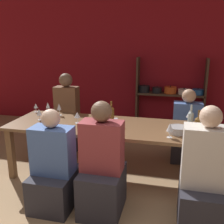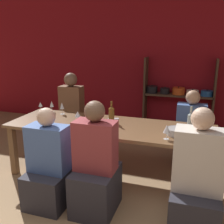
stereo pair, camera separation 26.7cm
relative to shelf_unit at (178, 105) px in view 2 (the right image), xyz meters
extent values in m
cube|color=maroon|center=(-0.77, 0.20, 0.80)|extent=(8.80, 0.06, 2.70)
cube|color=#4C3828|center=(-0.67, 0.00, 0.18)|extent=(0.04, 0.30, 1.47)
cube|color=#4C3828|center=(0.64, 0.00, 0.18)|extent=(0.04, 0.30, 1.47)
cube|color=#4C3828|center=(-0.02, 0.00, -0.54)|extent=(1.31, 0.30, 0.04)
cylinder|color=gold|center=(-0.54, 0.00, -0.47)|extent=(0.18, 0.18, 0.09)
sphere|color=black|center=(-0.54, 0.00, -0.41)|extent=(0.02, 0.02, 0.02)
cylinder|color=silver|center=(-0.02, 0.00, -0.45)|extent=(0.20, 0.20, 0.15)
sphere|color=black|center=(-0.02, 0.00, -0.36)|extent=(0.02, 0.02, 0.02)
cylinder|color=#235BAD|center=(0.25, 0.00, -0.46)|extent=(0.24, 0.24, 0.12)
sphere|color=black|center=(0.25, 0.00, -0.39)|extent=(0.02, 0.02, 0.02)
cylinder|color=silver|center=(0.51, 0.00, -0.46)|extent=(0.19, 0.19, 0.11)
sphere|color=black|center=(0.51, 0.00, -0.40)|extent=(0.02, 0.02, 0.02)
cube|color=#4C3828|center=(-0.02, 0.00, 0.20)|extent=(1.31, 0.30, 0.04)
cylinder|color=black|center=(-0.54, 0.00, 0.29)|extent=(0.22, 0.22, 0.14)
sphere|color=black|center=(-0.54, 0.00, 0.36)|extent=(0.02, 0.02, 0.02)
cylinder|color=black|center=(-0.28, 0.00, 0.27)|extent=(0.19, 0.19, 0.11)
sphere|color=black|center=(-0.28, 0.00, 0.34)|extent=(0.02, 0.02, 0.02)
cylinder|color=#E0561E|center=(-0.02, 0.00, 0.28)|extent=(0.24, 0.24, 0.13)
sphere|color=black|center=(-0.02, 0.00, 0.36)|extent=(0.02, 0.02, 0.02)
cylinder|color=silver|center=(0.25, 0.00, 0.27)|extent=(0.23, 0.23, 0.10)
sphere|color=black|center=(0.25, 0.00, 0.33)|extent=(0.02, 0.02, 0.02)
cylinder|color=#235BAD|center=(0.51, 0.00, 0.27)|extent=(0.22, 0.22, 0.11)
sphere|color=black|center=(0.51, 0.00, 0.34)|extent=(0.02, 0.02, 0.02)
cube|color=brown|center=(-0.72, -2.11, 0.15)|extent=(2.69, 0.88, 0.04)
cube|color=brown|center=(-1.99, -2.48, -0.21)|extent=(0.08, 0.08, 0.69)
cube|color=brown|center=(0.54, -2.48, -0.21)|extent=(0.08, 0.08, 0.69)
cube|color=brown|center=(-1.99, -1.75, -0.21)|extent=(0.08, 0.08, 0.69)
cube|color=brown|center=(0.54, -1.75, -0.21)|extent=(0.08, 0.08, 0.69)
cylinder|color=#B7BABC|center=(0.14, -2.22, 0.21)|extent=(0.22, 0.22, 0.08)
torus|color=#B7BABC|center=(0.14, -2.22, 0.25)|extent=(0.23, 0.23, 0.01)
cylinder|color=#B2C6C1|center=(0.28, -2.05, 0.28)|extent=(0.07, 0.07, 0.21)
cone|color=#B2C6C1|center=(0.28, -2.05, 0.40)|extent=(0.07, 0.07, 0.03)
cylinder|color=#B2C6C1|center=(0.28, -2.05, 0.45)|extent=(0.03, 0.03, 0.07)
cylinder|color=brown|center=(0.35, -2.32, 0.28)|extent=(0.08, 0.08, 0.22)
cone|color=brown|center=(0.35, -2.32, 0.41)|extent=(0.08, 0.08, 0.04)
cylinder|color=brown|center=(0.35, -2.32, 0.46)|extent=(0.03, 0.03, 0.07)
cylinder|color=brown|center=(-0.74, -1.99, 0.27)|extent=(0.08, 0.08, 0.19)
cone|color=brown|center=(-0.74, -1.99, 0.38)|extent=(0.08, 0.08, 0.04)
cylinder|color=brown|center=(-0.74, -1.99, 0.43)|extent=(0.03, 0.03, 0.07)
cylinder|color=white|center=(0.28, -1.79, 0.17)|extent=(0.06, 0.06, 0.00)
cylinder|color=white|center=(0.28, -1.79, 0.22)|extent=(0.01, 0.01, 0.08)
cone|color=white|center=(0.28, -1.79, 0.30)|extent=(0.08, 0.08, 0.10)
cylinder|color=white|center=(-1.78, -1.77, 0.17)|extent=(0.07, 0.07, 0.00)
cylinder|color=white|center=(-1.78, -1.77, 0.21)|extent=(0.01, 0.01, 0.08)
cone|color=white|center=(-1.78, -1.77, 0.30)|extent=(0.06, 0.06, 0.09)
cylinder|color=beige|center=(-1.78, -1.77, 0.27)|extent=(0.03, 0.03, 0.04)
cylinder|color=white|center=(-1.56, -1.85, 0.17)|extent=(0.07, 0.07, 0.00)
cylinder|color=white|center=(-1.56, -1.85, 0.22)|extent=(0.01, 0.01, 0.08)
cone|color=white|center=(-1.56, -1.85, 0.30)|extent=(0.06, 0.06, 0.10)
cylinder|color=white|center=(-1.98, -1.76, 0.17)|extent=(0.06, 0.06, 0.00)
cylinder|color=white|center=(-1.98, -1.76, 0.21)|extent=(0.01, 0.01, 0.06)
cone|color=white|center=(-1.98, -1.76, 0.27)|extent=(0.06, 0.06, 0.07)
cylinder|color=white|center=(-1.17, -2.13, 0.17)|extent=(0.07, 0.07, 0.00)
cylinder|color=white|center=(-1.17, -2.13, 0.21)|extent=(0.01, 0.01, 0.07)
cone|color=white|center=(-1.17, -2.13, 0.29)|extent=(0.08, 0.08, 0.08)
cylinder|color=white|center=(-1.73, -2.13, 0.17)|extent=(0.06, 0.06, 0.00)
cylinder|color=white|center=(-1.73, -2.13, 0.21)|extent=(0.01, 0.01, 0.07)
cone|color=white|center=(-1.73, -2.13, 0.29)|extent=(0.07, 0.07, 0.09)
cylinder|color=white|center=(0.04, -2.40, 0.17)|extent=(0.06, 0.06, 0.00)
cylinder|color=white|center=(0.04, -2.40, 0.21)|extent=(0.01, 0.01, 0.07)
cone|color=white|center=(0.04, -2.40, 0.30)|extent=(0.08, 0.08, 0.09)
cylinder|color=beige|center=(0.04, -2.40, 0.27)|extent=(0.04, 0.04, 0.04)
cylinder|color=white|center=(-1.59, -2.16, 0.17)|extent=(0.07, 0.07, 0.00)
cylinder|color=white|center=(-1.59, -2.16, 0.22)|extent=(0.01, 0.01, 0.08)
cone|color=white|center=(-1.59, -2.16, 0.29)|extent=(0.07, 0.07, 0.08)
cube|color=silver|center=(-0.75, -1.85, 0.18)|extent=(0.17, 0.12, 0.01)
cube|color=#2D2D38|center=(-1.16, -2.90, -0.35)|extent=(0.44, 0.55, 0.40)
cube|color=#4C70B7|center=(-1.16, -2.90, 0.10)|extent=(0.44, 0.24, 0.52)
sphere|color=beige|center=(-1.16, -2.90, 0.46)|extent=(0.20, 0.20, 0.20)
cube|color=#2D2D38|center=(0.28, -1.31, -0.35)|extent=(0.42, 0.53, 0.40)
cube|color=#4C70B7|center=(0.28, -1.31, 0.09)|extent=(0.42, 0.23, 0.50)
sphere|color=tan|center=(0.28, -1.31, 0.44)|extent=(0.20, 0.20, 0.20)
cube|color=#2D2D38|center=(0.39, -2.92, -0.32)|extent=(0.44, 0.55, 0.47)
cube|color=silver|center=(0.39, -2.92, 0.21)|extent=(0.44, 0.24, 0.58)
sphere|color=beige|center=(0.39, -2.92, 0.59)|extent=(0.20, 0.20, 0.20)
cube|color=#2D2D38|center=(-1.64, -1.37, -0.31)|extent=(0.38, 0.47, 0.50)
cube|color=brown|center=(-1.64, -1.37, 0.23)|extent=(0.38, 0.21, 0.57)
sphere|color=brown|center=(-1.64, -1.37, 0.62)|extent=(0.22, 0.22, 0.22)
cube|color=#2D2D38|center=(-0.62, -2.88, -0.31)|extent=(0.43, 0.54, 0.48)
cube|color=#99383D|center=(-0.62, -2.88, 0.19)|extent=(0.43, 0.24, 0.53)
sphere|color=brown|center=(-0.62, -2.88, 0.56)|extent=(0.21, 0.21, 0.21)
camera|label=1|loc=(0.07, -5.26, 1.24)|focal=42.00mm
camera|label=2|loc=(0.32, -5.19, 1.24)|focal=42.00mm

